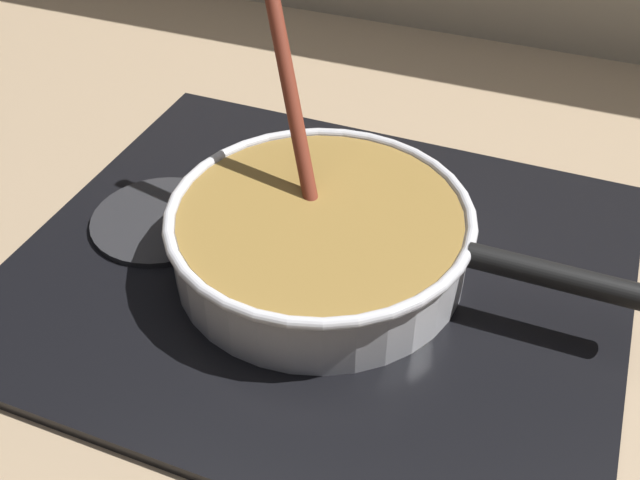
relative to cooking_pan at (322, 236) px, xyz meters
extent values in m
cube|color=#9E8466|center=(-0.05, -0.22, -0.07)|extent=(2.40, 1.60, 0.04)
cube|color=black|center=(0.00, 0.00, -0.04)|extent=(0.56, 0.48, 0.01)
torus|color=#592D0C|center=(0.00, 0.00, -0.03)|extent=(0.20, 0.20, 0.01)
cylinder|color=#262628|center=(-0.17, 0.00, -0.03)|extent=(0.14, 0.14, 0.01)
cylinder|color=silver|center=(0.00, 0.00, -0.01)|extent=(0.27, 0.27, 0.06)
cylinder|color=olive|center=(0.00, 0.00, 0.00)|extent=(0.26, 0.26, 0.05)
torus|color=silver|center=(0.00, 0.00, 0.02)|extent=(0.28, 0.28, 0.01)
cylinder|color=black|center=(0.21, 0.00, 0.02)|extent=(0.15, 0.02, 0.02)
cylinder|color=#E5CC7A|center=(-0.05, -0.03, 0.01)|extent=(0.03, 0.03, 0.01)
cylinder|color=beige|center=(0.04, -0.09, 0.01)|extent=(0.04, 0.04, 0.01)
cylinder|color=#EDD88C|center=(0.08, -0.03, 0.01)|extent=(0.03, 0.03, 0.01)
cylinder|color=#EDD88C|center=(0.00, 0.01, 0.01)|extent=(0.03, 0.03, 0.01)
cylinder|color=#EDD88C|center=(0.07, 0.03, 0.01)|extent=(0.03, 0.03, 0.01)
cylinder|color=#EDD88C|center=(0.00, 0.08, 0.01)|extent=(0.03, 0.03, 0.01)
cylinder|color=#E5CC7A|center=(-0.10, 0.01, 0.01)|extent=(0.04, 0.04, 0.01)
cylinder|color=beige|center=(-0.07, 0.06, 0.01)|extent=(0.04, 0.04, 0.01)
cylinder|color=maroon|center=(-0.06, 0.06, 0.11)|extent=(0.11, 0.12, 0.21)
cube|color=brown|center=(-0.01, 0.01, 0.01)|extent=(0.05, 0.05, 0.01)
camera|label=1|loc=(0.19, -0.49, 0.44)|focal=41.97mm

